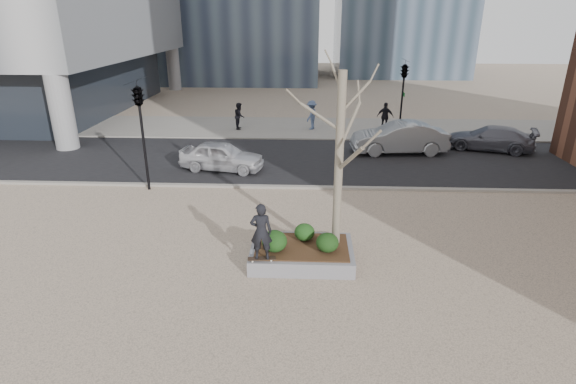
{
  "coord_description": "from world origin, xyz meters",
  "views": [
    {
      "loc": [
        1.13,
        -11.69,
        6.8
      ],
      "look_at": [
        0.5,
        2.0,
        1.4
      ],
      "focal_mm": 28.0,
      "sensor_mm": 36.0,
      "label": 1
    }
  ],
  "objects_px": {
    "police_car": "(222,156)",
    "skateboard": "(262,259)",
    "skateboarder": "(261,232)",
    "planter": "(302,254)"
  },
  "relations": [
    {
      "from": "planter",
      "to": "police_car",
      "type": "distance_m",
      "value": 9.14
    },
    {
      "from": "planter",
      "to": "skateboard",
      "type": "bearing_deg",
      "value": -143.28
    },
    {
      "from": "skateboarder",
      "to": "police_car",
      "type": "distance_m",
      "value": 9.51
    },
    {
      "from": "planter",
      "to": "skateboard",
      "type": "relative_size",
      "value": 3.85
    },
    {
      "from": "skateboard",
      "to": "skateboarder",
      "type": "height_order",
      "value": "skateboarder"
    },
    {
      "from": "skateboard",
      "to": "police_car",
      "type": "height_order",
      "value": "police_car"
    },
    {
      "from": "police_car",
      "to": "skateboard",
      "type": "bearing_deg",
      "value": -152.66
    },
    {
      "from": "planter",
      "to": "skateboarder",
      "type": "distance_m",
      "value": 1.77
    },
    {
      "from": "skateboarder",
      "to": "skateboard",
      "type": "bearing_deg",
      "value": 180.0
    },
    {
      "from": "skateboard",
      "to": "skateboarder",
      "type": "relative_size",
      "value": 0.48
    }
  ]
}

